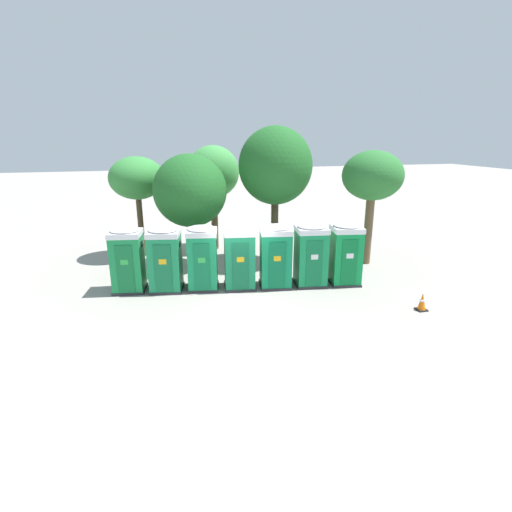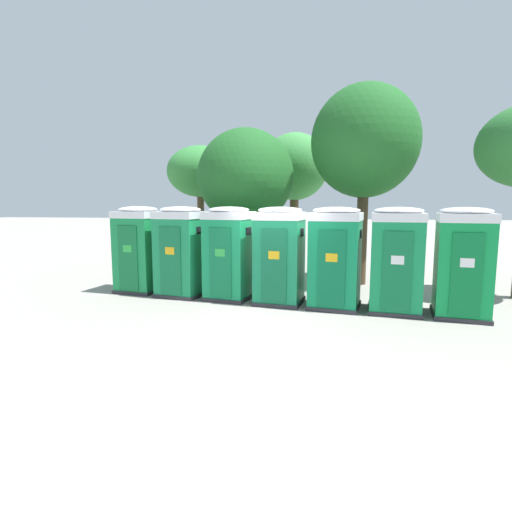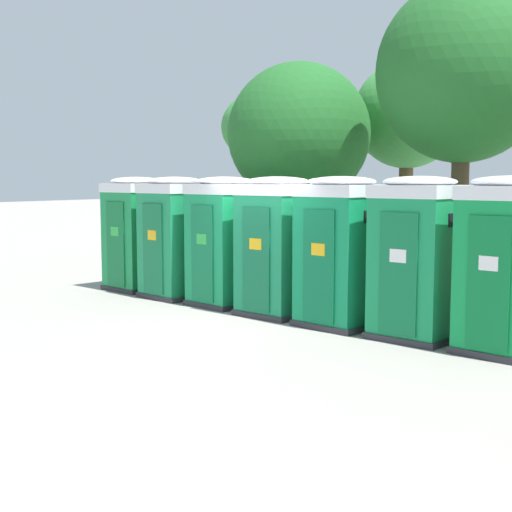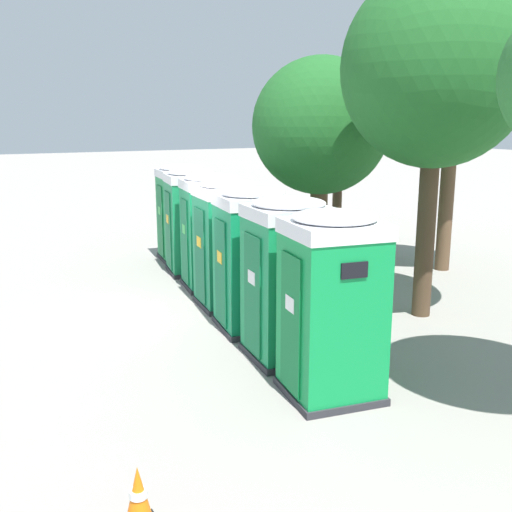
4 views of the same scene
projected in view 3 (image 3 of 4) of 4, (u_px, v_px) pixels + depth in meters
ground_plane at (267, 317)px, 12.95m from camera, size 120.00×120.00×0.00m
portapotty_0 at (137, 233)px, 16.02m from camera, size 1.36×1.37×2.54m
portapotty_1 at (175, 237)px, 14.98m from camera, size 1.45×1.42×2.54m
portapotty_2 at (224, 241)px, 14.03m from camera, size 1.37×1.39×2.54m
portapotty_3 at (277, 246)px, 13.00m from camera, size 1.36×1.35×2.54m
portapotty_4 at (341, 251)px, 12.01m from camera, size 1.44×1.40×2.54m
portapotty_5 at (418, 257)px, 11.06m from camera, size 1.37×1.35×2.54m
portapotty_6 at (508, 265)px, 10.09m from camera, size 1.38×1.39×2.54m
street_tree_0 at (299, 135)px, 16.27m from camera, size 3.26×3.26×5.14m
street_tree_1 at (407, 117)px, 17.64m from camera, size 2.67×2.67×5.41m
street_tree_2 at (463, 73)px, 13.75m from camera, size 3.36×3.36×6.31m
street_tree_4 at (270, 128)px, 19.41m from camera, size 2.64×2.64×4.93m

